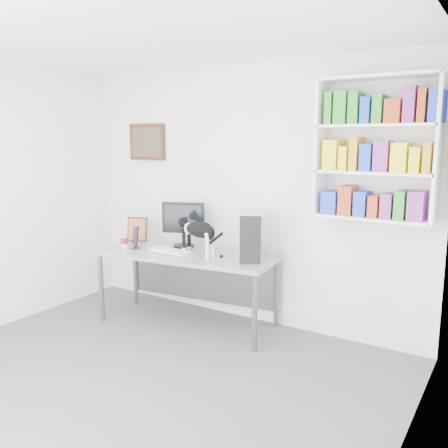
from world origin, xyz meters
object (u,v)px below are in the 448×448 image
object	(u,v)px
bookshelf	(376,149)
leaning_print	(137,229)
monitor	(184,224)
pc_tower	(251,235)
desk	(187,289)
speaker	(136,237)
keyboard	(171,251)
soup_can	(125,244)
cat	(199,238)

from	to	relation	value
bookshelf	leaning_print	xyz separation A→B (m)	(-2.60, -0.20, -0.93)
monitor	pc_tower	bearing A→B (deg)	-24.97
desk	pc_tower	distance (m)	0.93
bookshelf	desk	size ratio (longest dim) A/B	0.67
desk	monitor	xyz separation A→B (m)	(-0.19, 0.21, 0.64)
speaker	pc_tower	bearing A→B (deg)	25.29
keyboard	speaker	xyz separation A→B (m)	(-0.44, -0.04, 0.11)
bookshelf	keyboard	bearing A→B (deg)	-166.51
keyboard	pc_tower	size ratio (longest dim) A/B	0.97
speaker	leaning_print	distance (m)	0.38
monitor	speaker	distance (m)	0.53
pc_tower	soup_can	bearing A→B (deg)	166.94
keyboard	speaker	distance (m)	0.46
monitor	soup_can	size ratio (longest dim) A/B	4.55
bookshelf	leaning_print	bearing A→B (deg)	-175.52
monitor	pc_tower	size ratio (longest dim) A/B	1.07
leaning_print	cat	bearing A→B (deg)	-35.53
bookshelf	keyboard	distance (m)	2.23
speaker	bookshelf	bearing A→B (deg)	24.61
desk	cat	world-z (taller)	cat
leaning_print	soup_can	xyz separation A→B (m)	(0.15, -0.37, -0.09)
bookshelf	pc_tower	xyz separation A→B (m)	(-1.10, -0.22, -0.84)
pc_tower	cat	size ratio (longest dim) A/B	0.79
keyboard	speaker	size ratio (longest dim) A/B	1.83
keyboard	leaning_print	xyz separation A→B (m)	(-0.69, 0.25, 0.13)
keyboard	speaker	world-z (taller)	speaker
desk	pc_tower	world-z (taller)	pc_tower
keyboard	pc_tower	world-z (taller)	pc_tower
keyboard	pc_tower	xyz separation A→B (m)	(0.81, 0.24, 0.22)
desk	leaning_print	world-z (taller)	leaning_print
soup_can	cat	distance (m)	0.89
speaker	cat	world-z (taller)	cat
desk	monitor	distance (m)	0.70
desk	pc_tower	xyz separation A→B (m)	(0.68, 0.14, 0.62)
bookshelf	desk	xyz separation A→B (m)	(-1.78, -0.36, -1.46)
bookshelf	speaker	bearing A→B (deg)	-168.03
monitor	speaker	bearing A→B (deg)	-158.38
pc_tower	speaker	xyz separation A→B (m)	(-1.25, -0.28, -0.11)
speaker	cat	size ratio (longest dim) A/B	0.42
keyboard	desk	bearing A→B (deg)	39.46
pc_tower	monitor	bearing A→B (deg)	148.04
keyboard	bookshelf	bearing A→B (deg)	16.31
soup_can	cat	world-z (taller)	cat
bookshelf	keyboard	world-z (taller)	bookshelf
speaker	leaning_print	bearing A→B (deg)	142.48
pc_tower	keyboard	bearing A→B (deg)	168.83
keyboard	soup_can	size ratio (longest dim) A/B	4.15
leaning_print	cat	distance (m)	1.03
bookshelf	monitor	size ratio (longest dim) A/B	2.48
soup_can	pc_tower	bearing A→B (deg)	14.64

